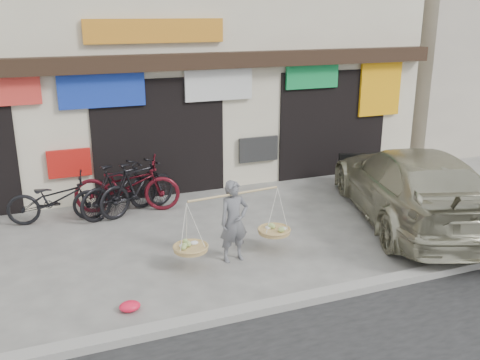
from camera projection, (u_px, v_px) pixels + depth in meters
name	position (u px, v px, depth m)	size (l,w,h in m)	color
ground	(209.00, 256.00, 9.36)	(70.00, 70.00, 0.00)	gray
kerb	(254.00, 310.00, 7.57)	(70.00, 0.25, 0.12)	gray
shophouse_block	(130.00, 37.00, 14.01)	(14.00, 6.32, 7.00)	beige
street_vendor	(234.00, 225.00, 9.03)	(2.14, 0.71, 1.43)	slate
bike_0	(56.00, 199.00, 10.72)	(0.66, 1.90, 1.00)	black
bike_1	(120.00, 189.00, 11.10)	(0.53, 1.89, 1.13)	black
bike_2	(127.00, 185.00, 11.30)	(0.77, 2.21, 1.16)	#4E0D16
bike_3	(138.00, 187.00, 11.23)	(0.53, 1.89, 1.13)	black
suv	(411.00, 185.00, 10.74)	(3.59, 5.62, 1.51)	#A5A285
red_bag	(130.00, 306.00, 7.64)	(0.31, 0.25, 0.14)	#F81738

